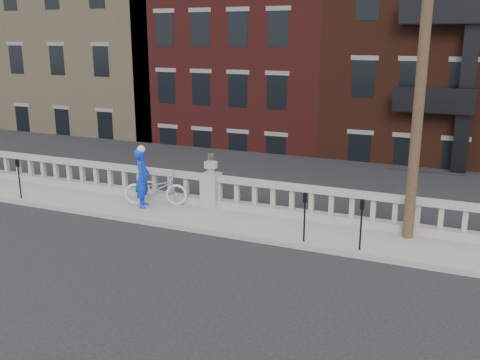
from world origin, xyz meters
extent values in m
plane|color=black|center=(0.00, 0.00, 0.00)|extent=(120.00, 120.00, 0.00)
cube|color=gray|center=(0.00, 3.00, 0.07)|extent=(32.00, 2.20, 0.15)
cube|color=gray|center=(0.00, 3.95, 0.28)|extent=(28.00, 0.34, 0.25)
cube|color=gray|center=(0.00, 3.95, 1.10)|extent=(28.00, 0.34, 0.16)
cube|color=gray|center=(0.00, 3.95, 0.70)|extent=(0.55, 0.55, 1.10)
cylinder|color=gray|center=(0.00, 3.95, 1.35)|extent=(0.24, 0.24, 0.20)
cylinder|color=gray|center=(0.00, 3.95, 1.53)|extent=(0.44, 0.44, 0.18)
cube|color=#605E59|center=(0.00, 4.30, -2.42)|extent=(36.00, 0.50, 5.15)
cube|color=black|center=(0.00, 25.95, -5.25)|extent=(80.00, 44.00, 0.50)
cube|color=#595651|center=(-2.00, 8.45, -3.00)|extent=(16.00, 7.00, 4.00)
cube|color=#907D5D|center=(-17.00, 20.95, 5.00)|extent=(18.00, 16.00, 20.00)
cube|color=#4B1715|center=(-4.00, 19.95, 2.00)|extent=(10.00, 14.00, 14.00)
cube|color=#3A190F|center=(6.00, 19.95, 2.75)|extent=(10.00, 14.00, 15.50)
cylinder|color=#422D1E|center=(6.20, 3.60, 5.15)|extent=(0.28, 0.28, 10.00)
cylinder|color=black|center=(-6.36, 2.15, 0.70)|extent=(0.05, 0.05, 1.10)
cube|color=black|center=(-6.36, 2.15, 1.38)|extent=(0.10, 0.08, 0.26)
cube|color=black|center=(-6.36, 2.10, 1.42)|extent=(0.06, 0.01, 0.08)
cylinder|color=black|center=(3.67, 2.15, 0.70)|extent=(0.05, 0.05, 1.10)
cube|color=black|center=(3.67, 2.15, 1.38)|extent=(0.10, 0.08, 0.26)
cube|color=black|center=(3.67, 2.10, 1.42)|extent=(0.06, 0.01, 0.08)
cylinder|color=black|center=(5.17, 2.15, 0.70)|extent=(0.05, 0.05, 1.10)
cube|color=black|center=(5.17, 2.15, 1.38)|extent=(0.10, 0.08, 0.26)
cube|color=black|center=(5.17, 2.10, 1.42)|extent=(0.06, 0.01, 0.08)
imported|color=silver|center=(-1.74, 3.38, 0.69)|extent=(2.19, 1.38, 1.09)
imported|color=#0E33D5|center=(-1.99, 3.02, 1.11)|extent=(0.70, 0.82, 1.91)
camera|label=1|loc=(7.46, -10.90, 5.48)|focal=40.00mm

